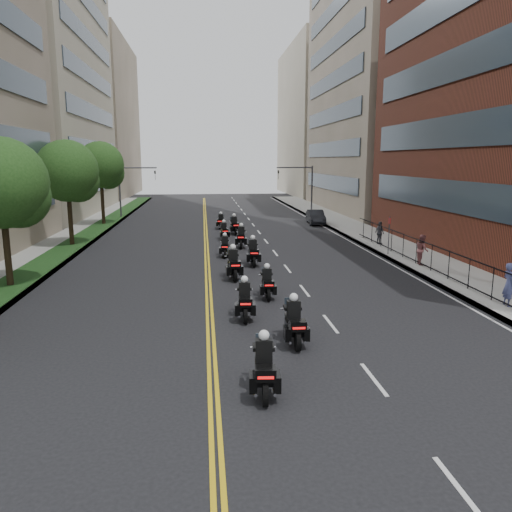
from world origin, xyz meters
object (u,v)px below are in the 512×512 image
Objects in this scene: motorcycle_9 at (234,226)px; motorcycle_6 at (225,247)px; motorcycle_3 at (267,284)px; pedestrian_a at (509,284)px; motorcycle_1 at (294,324)px; motorcycle_0 at (264,369)px; pedestrian_b at (422,250)px; parked_sedan at (316,217)px; motorcycle_4 at (233,265)px; motorcycle_10 at (221,222)px; motorcycle_2 at (245,302)px; pedestrian_c at (380,233)px; motorcycle_8 at (224,232)px; motorcycle_7 at (241,238)px; motorcycle_5 at (253,253)px.

motorcycle_6 is at bearing -102.42° from motorcycle_9.
motorcycle_3 is 10.22m from motorcycle_6.
motorcycle_1 is at bearing 106.83° from pedestrian_a.
motorcycle_0 is 1.33× the size of pedestrian_b.
motorcycle_0 reaches higher than parked_sedan.
motorcycle_6 is (-0.17, 6.24, -0.11)m from motorcycle_4.
motorcycle_10 is (-1.46, 29.55, -0.08)m from motorcycle_1.
motorcycle_2 is 22.96m from motorcycle_9.
pedestrian_b is at bearing 39.96° from motorcycle_2.
parked_sedan is (9.45, 28.90, 0.01)m from motorcycle_2.
motorcycle_3 reaches higher than parked_sedan.
pedestrian_c is (11.25, 15.79, 0.31)m from motorcycle_2.
motorcycle_8 is 0.51× the size of parked_sedan.
motorcycle_3 is (1.28, 2.93, -0.05)m from motorcycle_2.
motorcycle_4 is (-1.50, 9.77, 0.04)m from motorcycle_1.
pedestrian_b is at bearing -50.34° from motorcycle_8.
parked_sedan is (9.47, 35.48, 0.00)m from motorcycle_0.
motorcycle_2 is at bearing -92.71° from motorcycle_4.
motorcycle_3 is at bearing -83.34° from motorcycle_7.
motorcycle_8 is (0.25, 7.09, 0.00)m from motorcycle_6.
parked_sedan is 20.40m from pedestrian_b.
motorcycle_8 reaches higher than motorcycle_6.
motorcycle_3 reaches higher than motorcycle_8.
pedestrian_a is (11.24, -26.52, 0.46)m from motorcycle_10.
motorcycle_1 is 13.17m from motorcycle_5.
motorcycle_1 is at bearing 136.87° from pedestrian_c.
motorcycle_3 is at bearing 68.94° from motorcycle_2.
parked_sedan is (8.10, 18.70, -0.02)m from motorcycle_5.
motorcycle_3 is at bearing 86.62° from motorcycle_0.
motorcycle_8 is 6.44m from motorcycle_10.
motorcycle_10 is at bearing 22.62° from pedestrian_a.
motorcycle_6 is 1.00× the size of motorcycle_8.
motorcycle_3 is (1.30, 9.51, -0.06)m from motorcycle_0.
motorcycle_7 reaches higher than motorcycle_2.
motorcycle_1 is 1.11× the size of motorcycle_8.
motorcycle_5 is 3.25m from motorcycle_6.
motorcycle_2 is 11.26m from pedestrian_a.
motorcycle_2 is 1.09× the size of motorcycle_6.
motorcycle_0 is 0.98× the size of motorcycle_7.
parked_sedan is at bearing 61.53° from motorcycle_6.
motorcycle_7 is at bearing 80.05° from motorcycle_4.
pedestrian_b is 7.20m from pedestrian_c.
motorcycle_5 is (-0.11, 13.17, 0.02)m from motorcycle_1.
motorcycle_0 is 25.05m from pedestrian_c.
motorcycle_7 is at bearing 70.97° from motorcycle_6.
pedestrian_c is (10.13, -0.56, 0.29)m from motorcycle_7.
parked_sedan is (9.66, 15.86, 0.07)m from motorcycle_6.
motorcycle_8 is 1.27× the size of pedestrian_c.
motorcycle_1 is 32.86m from parked_sedan.
pedestrian_b reaches higher than pedestrian_c.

